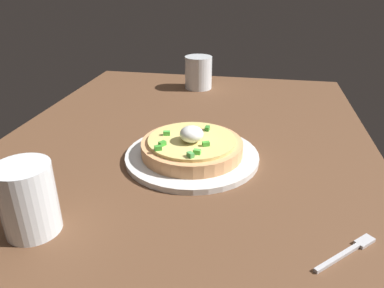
{
  "coord_description": "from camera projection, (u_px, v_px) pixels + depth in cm",
  "views": [
    {
      "loc": [
        -66.44,
        -13.98,
        35.94
      ],
      "look_at": [
        -6.06,
        -2.83,
        6.16
      ],
      "focal_mm": 34.09,
      "sensor_mm": 36.0,
      "label": 1
    }
  ],
  "objects": [
    {
      "name": "plate",
      "position": [
        192.0,
        156.0,
        0.69
      ],
      "size": [
        25.3,
        25.3,
        1.08
      ],
      "primitive_type": "cylinder",
      "color": "silver",
      "rests_on": "dining_table"
    },
    {
      "name": "cup_far",
      "position": [
        198.0,
        73.0,
        1.08
      ],
      "size": [
        8.03,
        8.03,
        9.47
      ],
      "color": "silver",
      "rests_on": "dining_table"
    },
    {
      "name": "dining_table",
      "position": [
        184.0,
        150.0,
        0.76
      ],
      "size": [
        106.17,
        77.76,
        3.08
      ],
      "primitive_type": "cube",
      "color": "brown",
      "rests_on": "ground"
    },
    {
      "name": "pizza",
      "position": [
        192.0,
        146.0,
        0.68
      ],
      "size": [
        19.09,
        19.09,
        6.03
      ],
      "color": "tan",
      "rests_on": "plate"
    },
    {
      "name": "fork",
      "position": [
        350.0,
        250.0,
        0.47
      ],
      "size": [
        8.36,
        8.73,
        0.5
      ],
      "rotation": [
        0.0,
        0.0,
        -0.81
      ],
      "color": "#B7B7BC",
      "rests_on": "dining_table"
    },
    {
      "name": "cup_near",
      "position": [
        29.0,
        203.0,
        0.49
      ],
      "size": [
        7.48,
        7.48,
        10.12
      ],
      "color": "silver",
      "rests_on": "dining_table"
    }
  ]
}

